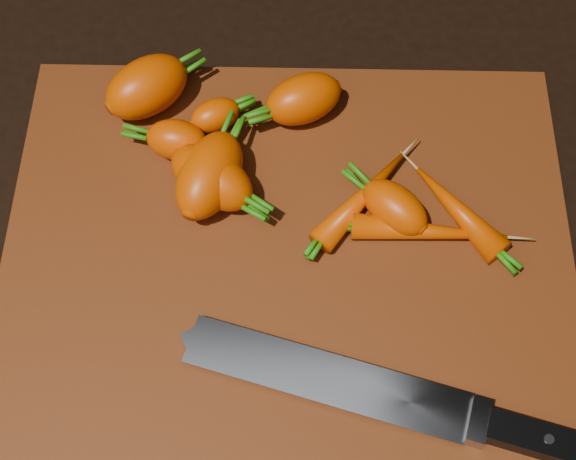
{
  "coord_description": "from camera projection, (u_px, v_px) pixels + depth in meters",
  "views": [
    {
      "loc": [
        0.01,
        -0.31,
        0.65
      ],
      "look_at": [
        0.0,
        0.01,
        0.03
      ],
      "focal_mm": 50.0,
      "sensor_mm": 36.0,
      "label": 1
    }
  ],
  "objects": [
    {
      "name": "ground",
      "position": [
        288.0,
        258.0,
        0.72
      ],
      "size": [
        2.0,
        2.0,
        0.01
      ],
      "primitive_type": "cube",
      "color": "black"
    },
    {
      "name": "carrot_2",
      "position": [
        212.0,
        177.0,
        0.71
      ],
      "size": [
        0.1,
        0.09,
        0.05
      ],
      "primitive_type": "ellipsoid",
      "rotation": [
        0.0,
        0.0,
        -0.62
      ],
      "color": "#E44700",
      "rests_on": "cutting_board"
    },
    {
      "name": "carrot_5",
      "position": [
        215.0,
        115.0,
        0.75
      ],
      "size": [
        0.06,
        0.05,
        0.03
      ],
      "primitive_type": "ellipsoid",
      "rotation": [
        0.0,
        0.0,
        0.48
      ],
      "color": "#E44700",
      "rests_on": "cutting_board"
    },
    {
      "name": "carrot_8",
      "position": [
        429.0,
        231.0,
        0.7
      ],
      "size": [
        0.14,
        0.03,
        0.02
      ],
      "primitive_type": "ellipsoid",
      "rotation": [
        0.0,
        0.0,
        -0.06
      ],
      "color": "#E44700",
      "rests_on": "cutting_board"
    },
    {
      "name": "carrot_9",
      "position": [
        458.0,
        210.0,
        0.71
      ],
      "size": [
        0.09,
        0.1,
        0.03
      ],
      "primitive_type": "ellipsoid",
      "rotation": [
        0.0,
        0.0,
        2.24
      ],
      "color": "#E44700",
      "rests_on": "cutting_board"
    },
    {
      "name": "carrot_6",
      "position": [
        395.0,
        207.0,
        0.7
      ],
      "size": [
        0.08,
        0.07,
        0.04
      ],
      "primitive_type": "ellipsoid",
      "rotation": [
        0.0,
        0.0,
        2.41
      ],
      "color": "#E44700",
      "rests_on": "cutting_board"
    },
    {
      "name": "carrot_0",
      "position": [
        147.0,
        87.0,
        0.75
      ],
      "size": [
        0.1,
        0.09,
        0.05
      ],
      "primitive_type": "ellipsoid",
      "rotation": [
        0.0,
        0.0,
        0.67
      ],
      "color": "#E44700",
      "rests_on": "cutting_board"
    },
    {
      "name": "carrot_1",
      "position": [
        177.0,
        140.0,
        0.73
      ],
      "size": [
        0.06,
        0.05,
        0.04
      ],
      "primitive_type": "ellipsoid",
      "rotation": [
        0.0,
        0.0,
        2.99
      ],
      "color": "#E44700",
      "rests_on": "cutting_board"
    },
    {
      "name": "carrot_3",
      "position": [
        209.0,
        175.0,
        0.71
      ],
      "size": [
        0.08,
        0.1,
        0.05
      ],
      "primitive_type": "ellipsoid",
      "rotation": [
        0.0,
        0.0,
        1.23
      ],
      "color": "#E44700",
      "rests_on": "cutting_board"
    },
    {
      "name": "carrot_7",
      "position": [
        362.0,
        198.0,
        0.71
      ],
      "size": [
        0.09,
        0.11,
        0.02
      ],
      "primitive_type": "ellipsoid",
      "rotation": [
        0.0,
        0.0,
        0.88
      ],
      "color": "#E44700",
      "rests_on": "cutting_board"
    },
    {
      "name": "carrot_4",
      "position": [
        303.0,
        99.0,
        0.75
      ],
      "size": [
        0.09,
        0.07,
        0.05
      ],
      "primitive_type": "ellipsoid",
      "rotation": [
        0.0,
        0.0,
        3.58
      ],
      "color": "#E44700",
      "rests_on": "cutting_board"
    },
    {
      "name": "knife",
      "position": [
        354.0,
        386.0,
        0.64
      ],
      "size": [
        0.37,
        0.13,
        0.02
      ],
      "rotation": [
        0.0,
        0.0,
        -0.27
      ],
      "color": "gray",
      "rests_on": "cutting_board"
    },
    {
      "name": "cutting_board",
      "position": [
        288.0,
        252.0,
        0.71
      ],
      "size": [
        0.5,
        0.4,
        0.01
      ],
      "primitive_type": "cube",
      "color": "brown",
      "rests_on": "ground"
    }
  ]
}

